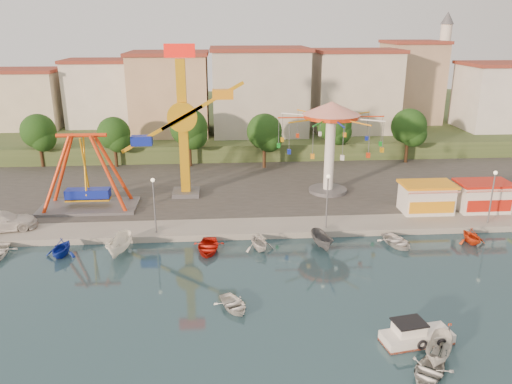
{
  "coord_description": "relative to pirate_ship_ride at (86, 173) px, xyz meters",
  "views": [
    {
      "loc": [
        -1.85,
        -30.36,
        18.99
      ],
      "look_at": [
        1.39,
        14.0,
        4.0
      ],
      "focal_mm": 35.0,
      "sensor_mm": 36.0,
      "label": 1
    }
  ],
  "objects": [
    {
      "name": "ground",
      "position": [
        15.79,
        -20.09,
        -4.39
      ],
      "size": [
        200.0,
        200.0,
        0.0
      ],
      "primitive_type": "plane",
      "color": "#132C36",
      "rests_on": "ground"
    },
    {
      "name": "quay_deck",
      "position": [
        15.79,
        41.91,
        -4.09
      ],
      "size": [
        200.0,
        100.0,
        0.6
      ],
      "primitive_type": "cube",
      "color": "#9E998E",
      "rests_on": "ground"
    },
    {
      "name": "asphalt_pad",
      "position": [
        15.79,
        9.91,
        -3.79
      ],
      "size": [
        90.0,
        28.0,
        0.01
      ],
      "primitive_type": "cube",
      "color": "#4C4944",
      "rests_on": "quay_deck"
    },
    {
      "name": "hill_terrace",
      "position": [
        15.79,
        46.91,
        -2.89
      ],
      "size": [
        200.0,
        60.0,
        3.0
      ],
      "primitive_type": "cube",
      "color": "#384C26",
      "rests_on": "ground"
    },
    {
      "name": "pirate_ship_ride",
      "position": [
        0.0,
        0.0,
        0.0
      ],
      "size": [
        10.0,
        5.0,
        8.0
      ],
      "color": "#59595E",
      "rests_on": "quay_deck"
    },
    {
      "name": "kamikaze_tower",
      "position": [
        10.4,
        3.34,
        3.94
      ],
      "size": [
        8.93,
        3.1,
        16.5
      ],
      "color": "#59595E",
      "rests_on": "quay_deck"
    },
    {
      "name": "wave_swinger",
      "position": [
        26.19,
        3.42,
        3.8
      ],
      "size": [
        11.6,
        11.6,
        10.4
      ],
      "color": "#59595E",
      "rests_on": "quay_deck"
    },
    {
      "name": "booth_left",
      "position": [
        34.9,
        -3.61,
        -2.23
      ],
      "size": [
        5.4,
        3.78,
        3.08
      ],
      "color": "white",
      "rests_on": "quay_deck"
    },
    {
      "name": "booth_mid",
      "position": [
        40.86,
        -3.61,
        -2.23
      ],
      "size": [
        5.4,
        3.78,
        3.08
      ],
      "color": "white",
      "rests_on": "quay_deck"
    },
    {
      "name": "lamp_post_1",
      "position": [
        7.79,
        -7.09,
        -1.29
      ],
      "size": [
        0.14,
        0.14,
        5.0
      ],
      "primitive_type": "cylinder",
      "color": "#59595E",
      "rests_on": "quay_deck"
    },
    {
      "name": "lamp_post_2",
      "position": [
        23.79,
        -7.09,
        -1.29
      ],
      "size": [
        0.14,
        0.14,
        5.0
      ],
      "primitive_type": "cylinder",
      "color": "#59595E",
      "rests_on": "quay_deck"
    },
    {
      "name": "lamp_post_3",
      "position": [
        39.79,
        -7.09,
        -1.29
      ],
      "size": [
        0.14,
        0.14,
        5.0
      ],
      "primitive_type": "cylinder",
      "color": "#59595E",
      "rests_on": "quay_deck"
    },
    {
      "name": "tree_0",
      "position": [
        -10.21,
        16.88,
        1.08
      ],
      "size": [
        4.6,
        4.6,
        7.19
      ],
      "color": "#382314",
      "rests_on": "quay_deck"
    },
    {
      "name": "tree_1",
      "position": [
        -0.21,
        16.15,
        0.81
      ],
      "size": [
        4.35,
        4.35,
        6.8
      ],
      "color": "#382314",
      "rests_on": "quay_deck"
    },
    {
      "name": "tree_2",
      "position": [
        9.79,
        15.72,
        1.52
      ],
      "size": [
        5.02,
        5.02,
        7.85
      ],
      "color": "#382314",
      "rests_on": "quay_deck"
    },
    {
      "name": "tree_3",
      "position": [
        19.79,
        14.27,
        1.16
      ],
      "size": [
        4.68,
        4.68,
        7.32
      ],
      "color": "#382314",
      "rests_on": "quay_deck"
    },
    {
      "name": "tree_4",
      "position": [
        29.79,
        17.26,
        1.35
      ],
      "size": [
        4.86,
        4.86,
        7.6
      ],
      "color": "#382314",
      "rests_on": "quay_deck"
    },
    {
      "name": "tree_5",
      "position": [
        39.79,
        15.44,
        1.31
      ],
      "size": [
        4.83,
        4.83,
        7.54
      ],
      "color": "#382314",
      "rests_on": "quay_deck"
    },
    {
      "name": "building_0",
      "position": [
        -17.58,
        25.97,
        4.54
      ],
      "size": [
        9.26,
        9.53,
        11.87
      ],
      "primitive_type": "cube",
      "color": "beige",
      "rests_on": "hill_terrace"
    },
    {
      "name": "building_1",
      "position": [
        -5.54,
        31.29,
        2.92
      ],
      "size": [
        12.33,
        9.01,
        8.63
      ],
      "primitive_type": "cube",
      "color": "silver",
      "rests_on": "hill_terrace"
    },
    {
      "name": "building_2",
      "position": [
        7.6,
        31.87,
        4.22
      ],
      "size": [
        11.95,
        9.28,
        11.23
      ],
      "primitive_type": "cube",
      "color": "tan",
      "rests_on": "hill_terrace"
    },
    {
      "name": "building_3",
      "position": [
        21.39,
        28.71,
        3.2
      ],
      "size": [
        12.59,
        10.5,
        9.2
      ],
      "primitive_type": "cube",
      "color": "beige",
      "rests_on": "hill_terrace"
    },
    {
      "name": "building_4",
      "position": [
        34.86,
        32.11,
        3.22
      ],
      "size": [
        10.75,
        9.23,
        9.24
      ],
      "primitive_type": "cube",
      "color": "beige",
      "rests_on": "hill_terrace"
    },
    {
      "name": "building_5",
      "position": [
        48.16,
        30.24,
        4.21
      ],
      "size": [
        12.77,
        10.96,
        11.21
      ],
      "primitive_type": "cube",
      "color": "tan",
      "rests_on": "hill_terrace"
    },
    {
      "name": "building_6",
      "position": [
        59.94,
        28.68,
        4.78
      ],
      "size": [
        8.23,
        8.98,
        12.36
      ],
      "primitive_type": "cube",
      "color": "silver",
      "rests_on": "hill_terrace"
    },
    {
      "name": "minaret",
      "position": [
        51.79,
        33.91,
        8.15
      ],
      "size": [
        2.8,
        2.8,
        18.0
      ],
      "color": "silver",
      "rests_on": "hill_terrace"
    },
    {
      "name": "cabin_motorboat",
      "position": [
        25.85,
        -24.5,
        -3.98
      ],
      "size": [
        4.66,
        2.41,
        1.56
      ],
      "rotation": [
        0.0,
        0.0,
        0.17
      ],
      "color": "white",
      "rests_on": "ground"
    },
    {
      "name": "rowboat_a",
      "position": [
        14.61,
        -19.83,
        -4.07
      ],
      "size": [
        3.28,
        3.73,
        0.64
      ],
      "primitive_type": "imported",
      "rotation": [
        0.0,
        0.0,
        0.42
      ],
      "color": "white",
      "rests_on": "ground"
    },
    {
      "name": "rowboat_b",
      "position": [
        25.36,
        -27.8,
        -4.05
      ],
      "size": [
        3.95,
        4.12,
        0.7
      ],
      "primitive_type": "imported",
      "rotation": [
        0.0,
        0.0,
        -0.66
      ],
      "color": "white",
      "rests_on": "ground"
    },
    {
      "name": "skiff",
      "position": [
        26.57,
        -26.39,
        -3.71
      ],
      "size": [
        3.09,
        3.69,
        1.37
      ],
      "primitive_type": "imported",
      "rotation": [
        0.0,
        0.0,
        -0.59
      ],
      "color": "silver",
      "rests_on": "ground"
    },
    {
      "name": "van",
      "position": [
        -6.71,
        -5.49,
        -2.9
      ],
      "size": [
        6.58,
        3.89,
        1.79
      ],
      "primitive_type": "imported",
      "rotation": [
        0.0,
        0.0,
        1.81
      ],
      "color": "silver",
      "rests_on": "quay_deck"
    },
    {
      "name": "moored_boat_1",
      "position": [
        0.06,
        -10.29,
        -3.6
      ],
      "size": [
        3.11,
        3.44,
        1.59
      ],
      "primitive_type": "imported",
      "rotation": [
        0.0,
        0.0,
        -0.18
      ],
      "color": "#1228A0",
      "rests_on": "ground"
    },
    {
      "name": "moored_boat_2",
      "position": [
        5.03,
        -10.29,
        -3.58
      ],
      "size": [
        2.32,
        4.45,
        1.63
      ],
      "primitive_type": "imported",
      "rotation": [
        0.0,
        0.0,
        -0.18
      ],
      "color": "white",
      "rests_on": "ground"
    },
    {
      "name": "moored_boat_3",
      "position": [
        12.62,
        -10.29,
        -3.99
      ],
      "size": [
        3.03,
        4.07,
        0.81
      ],
      "primitive_type": "imported",
      "rotation": [
        0.0,
        0.0,
        -0.06
      ],
      "color": "red",
      "rests_on": "ground"
    },
    {
      "name": "moored_boat_4",
      "position": [
        17.15,
        -10.29,
        -3.61
      ],
      "size": [
        3.33,
        3.59,
        1.56
      ],
      "primitive_type": "imported",
      "rotation": [
        0.0,
        0.0,
        0.3
      ],
      "color": "silver",
      "rests_on": "ground"
    },
    {
      "name": "moored_boat_5",
      "position": [
        22.8,
        -10.29,
        -3.69
      ],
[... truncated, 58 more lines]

